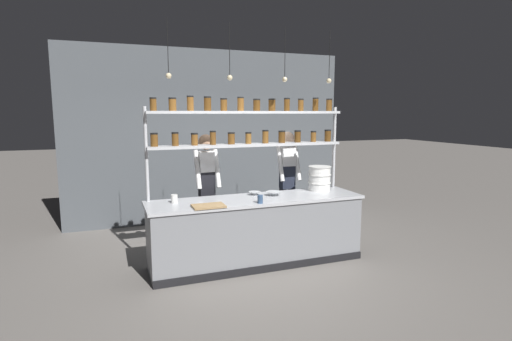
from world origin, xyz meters
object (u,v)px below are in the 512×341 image
(container_stack, at_px, (319,178))
(spice_shelf_unit, at_px, (248,130))
(prep_bowl_near_left, at_px, (255,193))
(serving_cup_front, at_px, (174,199))
(serving_cup_by_board, at_px, (260,199))
(chef_left, at_px, (207,184))
(cutting_board, at_px, (208,206))
(prep_bowl_center_front, at_px, (274,194))
(chef_center, at_px, (287,177))

(container_stack, bearing_deg, spice_shelf_unit, 172.51)
(spice_shelf_unit, relative_size, prep_bowl_near_left, 16.52)
(serving_cup_front, height_order, serving_cup_by_board, serving_cup_front)
(chef_left, relative_size, cutting_board, 4.41)
(serving_cup_by_board, bearing_deg, prep_bowl_center_front, 46.72)
(cutting_board, bearing_deg, container_stack, 13.90)
(chef_center, bearing_deg, serving_cup_by_board, -127.07)
(prep_bowl_near_left, xyz_separation_m, prep_bowl_center_front, (0.23, -0.14, 0.01))
(container_stack, distance_m, prep_bowl_near_left, 1.04)
(spice_shelf_unit, relative_size, serving_cup_by_board, 26.45)
(chef_left, xyz_separation_m, chef_center, (1.37, 0.12, 0.01))
(chef_left, distance_m, container_stack, 1.68)
(chef_left, bearing_deg, cutting_board, -103.34)
(prep_bowl_near_left, bearing_deg, serving_cup_front, -174.83)
(prep_bowl_center_front, bearing_deg, container_stack, 8.61)
(spice_shelf_unit, height_order, serving_cup_by_board, spice_shelf_unit)
(chef_center, distance_m, container_stack, 0.67)
(chef_center, relative_size, container_stack, 4.87)
(cutting_board, bearing_deg, serving_cup_front, 134.15)
(prep_bowl_near_left, distance_m, serving_cup_front, 1.15)
(container_stack, height_order, serving_cup_front, container_stack)
(serving_cup_by_board, bearing_deg, cutting_board, 176.32)
(container_stack, height_order, serving_cup_by_board, container_stack)
(chef_center, bearing_deg, serving_cup_front, -158.10)
(cutting_board, bearing_deg, prep_bowl_near_left, 31.04)
(prep_bowl_center_front, relative_size, serving_cup_by_board, 2.03)
(cutting_board, xyz_separation_m, serving_cup_by_board, (0.67, -0.04, 0.04))
(chef_left, distance_m, prep_bowl_near_left, 0.75)
(chef_left, bearing_deg, container_stack, -17.85)
(chef_center, xyz_separation_m, container_stack, (0.24, -0.62, 0.07))
(chef_center, height_order, prep_bowl_near_left, chef_center)
(cutting_board, xyz_separation_m, prep_bowl_center_front, (1.02, 0.33, 0.02))
(cutting_board, bearing_deg, prep_bowl_center_front, 17.85)
(chef_left, height_order, container_stack, chef_left)
(prep_bowl_near_left, bearing_deg, prep_bowl_center_front, -31.69)
(prep_bowl_near_left, bearing_deg, spice_shelf_unit, 114.24)
(spice_shelf_unit, relative_size, serving_cup_front, 26.15)
(chef_center, bearing_deg, prep_bowl_near_left, -140.97)
(serving_cup_front, bearing_deg, cutting_board, -45.85)
(spice_shelf_unit, distance_m, chef_center, 1.25)
(cutting_board, distance_m, serving_cup_by_board, 0.67)
(cutting_board, relative_size, serving_cup_front, 3.67)
(chef_center, bearing_deg, prep_bowl_center_front, -124.80)
(chef_left, xyz_separation_m, cutting_board, (-0.21, -0.94, -0.10))
(container_stack, bearing_deg, cutting_board, -166.10)
(serving_cup_by_board, bearing_deg, spice_shelf_unit, 84.34)
(chef_center, height_order, serving_cup_by_board, chef_center)
(chef_left, relative_size, container_stack, 4.84)
(prep_bowl_center_front, relative_size, serving_cup_front, 2.00)
(container_stack, relative_size, prep_bowl_center_front, 1.67)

